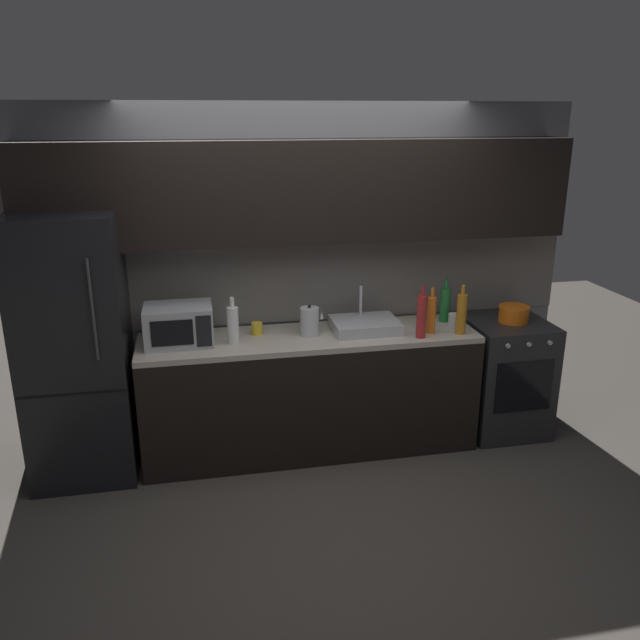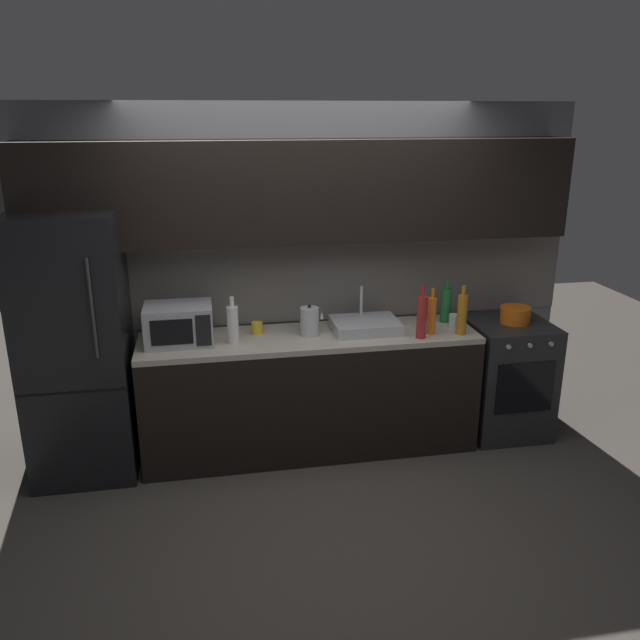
{
  "view_description": "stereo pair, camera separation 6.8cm",
  "coord_description": "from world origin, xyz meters",
  "views": [
    {
      "loc": [
        -0.78,
        -3.36,
        2.43
      ],
      "look_at": [
        0.08,
        0.9,
        1.01
      ],
      "focal_mm": 35.95,
      "sensor_mm": 36.0,
      "label": 1
    },
    {
      "loc": [
        -0.72,
        -3.37,
        2.43
      ],
      "look_at": [
        0.08,
        0.9,
        1.01
      ],
      "focal_mm": 35.95,
      "sensor_mm": 36.0,
      "label": 2
    }
  ],
  "objects": [
    {
      "name": "sink_basin",
      "position": [
        0.42,
        0.93,
        0.94
      ],
      "size": [
        0.48,
        0.38,
        0.3
      ],
      "color": "#ADAFB5",
      "rests_on": "counter_run"
    },
    {
      "name": "mug_yellow",
      "position": [
        -0.37,
        1.0,
        0.94
      ],
      "size": [
        0.08,
        0.08,
        0.09
      ],
      "primitive_type": "cylinder",
      "color": "gold",
      "rests_on": "counter_run"
    },
    {
      "name": "microwave",
      "position": [
        -0.91,
        0.92,
        1.04
      ],
      "size": [
        0.46,
        0.35,
        0.27
      ],
      "color": "#A8AAAF",
      "rests_on": "counter_run"
    },
    {
      "name": "kettle",
      "position": [
        0.0,
        0.91,
        1.0
      ],
      "size": [
        0.17,
        0.13,
        0.23
      ],
      "color": "#B7BABF",
      "rests_on": "counter_run"
    },
    {
      "name": "wine_bottle_red",
      "position": [
        0.77,
        0.7,
        1.06
      ],
      "size": [
        0.07,
        0.07,
        0.38
      ],
      "color": "#A82323",
      "rests_on": "counter_run"
    },
    {
      "name": "oven_range",
      "position": [
        1.55,
        0.9,
        0.45
      ],
      "size": [
        0.6,
        0.62,
        0.9
      ],
      "color": "#232326",
      "rests_on": "ground"
    },
    {
      "name": "cooking_pot",
      "position": [
        1.58,
        0.9,
        0.96
      ],
      "size": [
        0.23,
        0.23,
        0.12
      ],
      "color": "orange",
      "rests_on": "oven_range"
    },
    {
      "name": "wine_bottle_amber",
      "position": [
        1.08,
        0.73,
        1.05
      ],
      "size": [
        0.07,
        0.07,
        0.36
      ],
      "color": "#B27019",
      "rests_on": "counter_run"
    },
    {
      "name": "mug_clear",
      "position": [
        1.08,
        0.87,
        0.95
      ],
      "size": [
        0.08,
        0.08,
        0.1
      ],
      "primitive_type": "cylinder",
      "color": "silver",
      "rests_on": "counter_run"
    },
    {
      "name": "refrigerator",
      "position": [
        -1.59,
        0.9,
        0.92
      ],
      "size": [
        0.68,
        0.69,
        1.83
      ],
      "color": "black",
      "rests_on": "ground"
    },
    {
      "name": "wine_bottle_white",
      "position": [
        -0.55,
        0.84,
        1.04
      ],
      "size": [
        0.08,
        0.08,
        0.33
      ],
      "color": "silver",
      "rests_on": "counter_run"
    },
    {
      "name": "counter_run",
      "position": [
        0.0,
        0.9,
        0.45
      ],
      "size": [
        2.43,
        0.6,
        0.9
      ],
      "color": "black",
      "rests_on": "ground"
    },
    {
      "name": "ground_plane",
      "position": [
        0.0,
        0.0,
        0.0
      ],
      "size": [
        10.0,
        10.0,
        0.0
      ],
      "primitive_type": "plane",
      "color": "#3D3833"
    },
    {
      "name": "wine_bottle_green",
      "position": [
        1.07,
        1.02,
        1.04
      ],
      "size": [
        0.08,
        0.08,
        0.33
      ],
      "color": "#1E6B2D",
      "rests_on": "counter_run"
    },
    {
      "name": "back_wall",
      "position": [
        0.0,
        1.2,
        1.55
      ],
      "size": [
        4.17,
        0.44,
        2.5
      ],
      "color": "slate",
      "rests_on": "ground"
    },
    {
      "name": "wine_bottle_orange",
      "position": [
        0.87,
        0.78,
        1.04
      ],
      "size": [
        0.06,
        0.06,
        0.34
      ],
      "color": "orange",
      "rests_on": "counter_run"
    }
  ]
}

